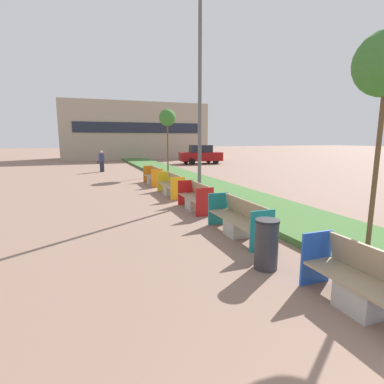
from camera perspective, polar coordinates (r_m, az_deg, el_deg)
planter_grass_strip at (r=13.25m, az=6.94°, el=-0.43°), size 2.80×120.00×0.18m
building_backdrop at (r=40.07m, az=-10.88°, el=11.29°), size 17.73×6.64×6.86m
bench_blue_frame at (r=5.22m, az=29.90°, el=-15.56°), size 0.65×1.89×0.94m
bench_teal_frame at (r=7.92m, az=8.83°, el=-5.59°), size 0.65×2.34×0.94m
bench_red_frame at (r=10.65m, az=0.65°, el=-1.47°), size 0.65×1.93×0.94m
bench_yellow_frame at (r=13.50m, az=-4.03°, el=1.04°), size 0.65×2.33×0.94m
bench_orange_frame at (r=16.82m, az=-7.39°, el=2.76°), size 0.65×2.11×0.94m
litter_bin at (r=6.04m, az=13.98°, el=-9.63°), size 0.47×0.47×0.99m
street_lamp_post at (r=11.95m, az=1.52°, el=21.44°), size 0.24×0.44×8.91m
sapling_tree_far at (r=20.96m, az=-4.73°, el=13.82°), size 1.13×1.13×4.48m
pedestrian_walking at (r=23.87m, az=-16.85°, el=5.65°), size 0.53×0.24×1.61m
parked_car_distant at (r=30.31m, az=1.66°, el=7.14°), size 4.38×2.25×1.86m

